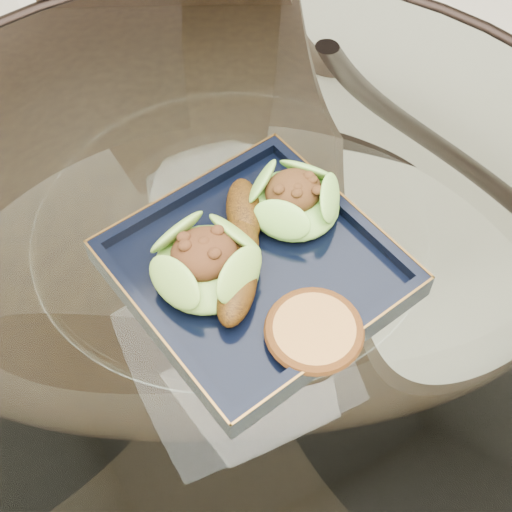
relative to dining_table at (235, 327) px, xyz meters
name	(u,v)px	position (x,y,z in m)	size (l,w,h in m)	color
ground	(242,475)	(0.00, 0.00, -0.60)	(4.00, 4.00, 0.00)	silver
dining_table	(235,327)	(0.00, 0.00, 0.00)	(1.13, 1.13, 0.77)	white
dining_chair	(167,127)	(0.07, 0.45, -0.06)	(0.56, 0.56, 0.97)	black
navy_plate	(256,272)	(0.01, -0.04, 0.17)	(0.27, 0.27, 0.02)	black
lettuce_wrap_left	(206,265)	(-0.04, -0.03, 0.20)	(0.11, 0.11, 0.04)	#5A922A
lettuce_wrap_right	(294,201)	(0.08, 0.01, 0.20)	(0.10, 0.10, 0.04)	#51972B
roasted_plantain	(241,248)	(0.00, -0.02, 0.20)	(0.19, 0.04, 0.04)	#553008
crumb_patty	(314,332)	(0.03, -0.14, 0.19)	(0.09, 0.09, 0.02)	#B1803B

